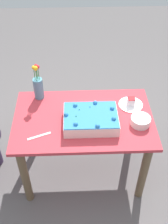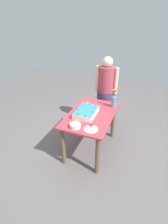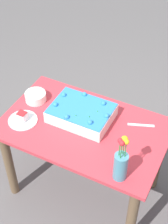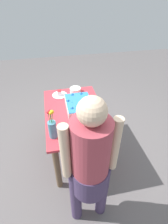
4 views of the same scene
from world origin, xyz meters
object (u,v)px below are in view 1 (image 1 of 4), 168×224
object	(u,v)px
serving_plate_with_slice	(131,103)
flower_vase	(38,86)
cake_knife	(39,136)
fruit_bowl	(140,121)
sheet_cake	(91,119)

from	to	relation	value
serving_plate_with_slice	flower_vase	xyz separation A→B (m)	(0.79, -0.14, 0.10)
serving_plate_with_slice	cake_knife	bearing A→B (deg)	23.74
serving_plate_with_slice	cake_knife	size ratio (longest dim) A/B	1.11
flower_vase	serving_plate_with_slice	bearing A→B (deg)	170.27
fruit_bowl	sheet_cake	bearing A→B (deg)	-2.69
flower_vase	fruit_bowl	distance (m)	0.91
flower_vase	fruit_bowl	xyz separation A→B (m)	(-0.83, 0.37, -0.09)
serving_plate_with_slice	fruit_bowl	bearing A→B (deg)	99.52
sheet_cake	serving_plate_with_slice	size ratio (longest dim) A/B	2.07
sheet_cake	fruit_bowl	distance (m)	0.40
cake_knife	sheet_cake	bearing A→B (deg)	175.98
sheet_cake	flower_vase	distance (m)	0.56
flower_vase	fruit_bowl	world-z (taller)	flower_vase
sheet_cake	serving_plate_with_slice	bearing A→B (deg)	-149.46
sheet_cake	serving_plate_with_slice	distance (m)	0.42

